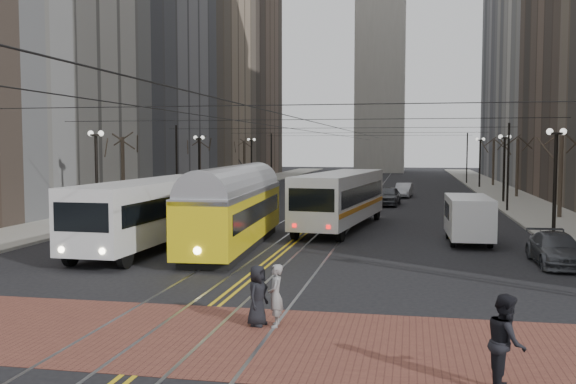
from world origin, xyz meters
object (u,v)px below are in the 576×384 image
at_px(transit_bus, 153,214).
at_px(pedestrian_c, 506,342).
at_px(sedan_silver, 404,190).
at_px(streetcar, 234,216).
at_px(cargo_van, 469,220).
at_px(pedestrian_a, 257,295).
at_px(pedestrian_b, 276,295).
at_px(rear_bus, 341,201).
at_px(sedan_parked, 556,249).
at_px(sedan_grey, 388,196).

height_order(transit_bus, pedestrian_c, transit_bus).
bearing_deg(sedan_silver, streetcar, -96.99).
distance_m(streetcar, cargo_van, 11.80).
relative_size(streetcar, cargo_van, 2.44).
distance_m(pedestrian_a, pedestrian_b, 0.51).
relative_size(sedan_silver, pedestrian_b, 2.43).
relative_size(sedan_silver, pedestrian_a, 2.48).
distance_m(cargo_van, sedan_silver, 29.32).
distance_m(rear_bus, sedan_parked, 14.21).
height_order(sedan_grey, sedan_silver, sedan_grey).
relative_size(sedan_silver, pedestrian_c, 2.12).
xyz_separation_m(transit_bus, rear_bus, (8.17, 8.78, 0.03)).
bearing_deg(pedestrian_a, pedestrian_c, -108.36).
xyz_separation_m(cargo_van, sedan_silver, (-3.56, 29.10, -0.50)).
height_order(transit_bus, sedan_grey, transit_bus).
distance_m(rear_bus, cargo_van, 8.31).
height_order(streetcar, cargo_van, streetcar).
bearing_deg(transit_bus, sedan_parked, -2.32).
bearing_deg(transit_bus, sedan_silver, 72.54).
relative_size(pedestrian_b, pedestrian_c, 0.87).
bearing_deg(pedestrian_c, rear_bus, 14.26).
height_order(transit_bus, streetcar, transit_bus).
xyz_separation_m(transit_bus, sedan_parked, (18.17, -1.26, -0.97)).
height_order(sedan_grey, pedestrian_a, pedestrian_a).
distance_m(sedan_parked, pedestrian_b, 14.53).
bearing_deg(pedestrian_a, sedan_silver, 8.09).
distance_m(sedan_silver, pedestrian_a, 45.77).
relative_size(transit_bus, sedan_grey, 2.79).
height_order(sedan_grey, pedestrian_b, pedestrian_b).
bearing_deg(rear_bus, sedan_silver, 89.31).
height_order(rear_bus, pedestrian_a, rear_bus).
height_order(pedestrian_a, pedestrian_c, pedestrian_c).
bearing_deg(transit_bus, pedestrian_b, -53.05).
height_order(rear_bus, sedan_parked, rear_bus).
bearing_deg(pedestrian_a, sedan_parked, -29.85).
relative_size(rear_bus, pedestrian_c, 6.53).
distance_m(transit_bus, sedan_parked, 18.24).
xyz_separation_m(sedan_parked, pedestrian_a, (-9.99, -11.02, 0.19)).
distance_m(rear_bus, pedestrian_c, 25.35).
height_order(cargo_van, pedestrian_b, cargo_van).
xyz_separation_m(cargo_van, pedestrian_c, (-0.95, -20.10, -0.19)).
relative_size(sedan_grey, pedestrian_b, 2.75).
distance_m(cargo_van, pedestrian_a, 17.95).
bearing_deg(rear_bus, streetcar, -110.99).
bearing_deg(streetcar, sedan_grey, 71.44).
distance_m(streetcar, pedestrian_b, 13.90).
bearing_deg(sedan_parked, sedan_grey, 105.83).
xyz_separation_m(rear_bus, pedestrian_a, (0.01, -21.06, -0.82)).
xyz_separation_m(transit_bus, pedestrian_b, (8.69, -12.27, -0.77)).
relative_size(rear_bus, sedan_silver, 3.08).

